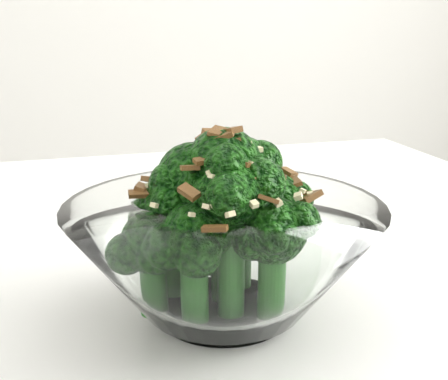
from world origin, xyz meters
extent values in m
cylinder|color=white|center=(0.39, 0.48, 0.35)|extent=(0.04, 0.04, 0.71)
cylinder|color=white|center=(0.07, -0.02, 0.75)|extent=(0.09, 0.09, 0.01)
cylinder|color=#1E5A17|center=(0.11, 0.01, 0.78)|extent=(0.02, 0.02, 0.04)
sphere|color=#195810|center=(0.11, 0.01, 0.81)|extent=(0.04, 0.04, 0.04)
cylinder|color=#1E5A17|center=(0.07, -0.04, 0.80)|extent=(0.02, 0.02, 0.07)
sphere|color=#195810|center=(0.07, -0.04, 0.84)|extent=(0.04, 0.04, 0.04)
cylinder|color=#1E5A17|center=(0.08, 0.02, 0.78)|extent=(0.02, 0.02, 0.04)
sphere|color=#195810|center=(0.08, 0.02, 0.81)|extent=(0.04, 0.04, 0.04)
cylinder|color=#1E5A17|center=(0.04, -0.01, 0.79)|extent=(0.02, 0.02, 0.05)
sphere|color=#195810|center=(0.04, -0.01, 0.83)|extent=(0.04, 0.04, 0.04)
cylinder|color=#1E5A17|center=(0.09, 0.00, 0.80)|extent=(0.02, 0.02, 0.08)
sphere|color=#195810|center=(0.09, 0.00, 0.85)|extent=(0.05, 0.05, 0.05)
cylinder|color=#1E5A17|center=(0.10, -0.05, 0.79)|extent=(0.02, 0.02, 0.05)
sphere|color=#195810|center=(0.10, -0.05, 0.82)|extent=(0.04, 0.04, 0.04)
cylinder|color=#1E5A17|center=(0.02, -0.03, 0.78)|extent=(0.02, 0.02, 0.04)
sphere|color=#195810|center=(0.02, -0.03, 0.81)|extent=(0.04, 0.04, 0.04)
cylinder|color=#1E5A17|center=(0.10, -0.02, 0.79)|extent=(0.02, 0.02, 0.06)
sphere|color=#195810|center=(0.10, -0.02, 0.83)|extent=(0.04, 0.04, 0.04)
cylinder|color=#1E5A17|center=(0.05, -0.01, 0.80)|extent=(0.02, 0.02, 0.07)
sphere|color=#195810|center=(0.05, -0.01, 0.85)|extent=(0.05, 0.05, 0.05)
cylinder|color=#1E5A17|center=(0.07, -0.02, 0.80)|extent=(0.02, 0.02, 0.08)
sphere|color=#195810|center=(0.07, -0.02, 0.86)|extent=(0.05, 0.05, 0.05)
cylinder|color=#1E5A17|center=(0.05, -0.05, 0.79)|extent=(0.02, 0.02, 0.05)
sphere|color=#195810|center=(0.05, -0.05, 0.82)|extent=(0.04, 0.04, 0.04)
cube|color=brown|center=(0.06, -0.08, 0.83)|extent=(0.02, 0.01, 0.00)
cube|color=brown|center=(0.09, -0.01, 0.86)|extent=(0.01, 0.01, 0.01)
cube|color=brown|center=(0.12, -0.04, 0.84)|extent=(0.02, 0.01, 0.01)
cube|color=brown|center=(0.07, -0.02, 0.88)|extent=(0.01, 0.02, 0.01)
cube|color=brown|center=(0.12, -0.01, 0.85)|extent=(0.01, 0.01, 0.01)
cube|color=brown|center=(0.06, 0.02, 0.85)|extent=(0.02, 0.01, 0.01)
cube|color=brown|center=(0.07, -0.03, 0.87)|extent=(0.01, 0.01, 0.00)
cube|color=brown|center=(0.12, -0.02, 0.84)|extent=(0.01, 0.01, 0.01)
cube|color=brown|center=(0.08, -0.06, 0.85)|extent=(0.01, 0.01, 0.01)
cube|color=brown|center=(0.07, -0.02, 0.88)|extent=(0.01, 0.02, 0.01)
cube|color=brown|center=(0.07, 0.01, 0.86)|extent=(0.01, 0.01, 0.01)
cube|color=brown|center=(0.02, -0.01, 0.84)|extent=(0.01, 0.01, 0.01)
cube|color=brown|center=(0.08, -0.04, 0.86)|extent=(0.01, 0.01, 0.01)
cube|color=brown|center=(0.03, 0.02, 0.84)|extent=(0.02, 0.02, 0.01)
cube|color=brown|center=(0.11, 0.00, 0.85)|extent=(0.02, 0.01, 0.01)
cube|color=brown|center=(0.07, 0.04, 0.83)|extent=(0.01, 0.01, 0.01)
cube|color=brown|center=(0.07, -0.03, 0.87)|extent=(0.01, 0.01, 0.01)
cube|color=brown|center=(0.06, -0.04, 0.86)|extent=(0.01, 0.01, 0.00)
cube|color=brown|center=(0.04, -0.05, 0.85)|extent=(0.01, 0.01, 0.01)
cube|color=brown|center=(0.07, 0.02, 0.85)|extent=(0.02, 0.01, 0.01)
cube|color=brown|center=(0.10, -0.04, 0.85)|extent=(0.01, 0.01, 0.01)
cube|color=brown|center=(0.10, -0.01, 0.85)|extent=(0.01, 0.01, 0.01)
cube|color=brown|center=(0.07, -0.03, 0.88)|extent=(0.02, 0.01, 0.01)
cube|color=brown|center=(0.09, 0.02, 0.85)|extent=(0.01, 0.02, 0.01)
cube|color=brown|center=(0.09, -0.06, 0.85)|extent=(0.01, 0.01, 0.01)
cube|color=brown|center=(0.06, -0.04, 0.87)|extent=(0.01, 0.02, 0.01)
cube|color=brown|center=(0.02, -0.01, 0.84)|extent=(0.01, 0.01, 0.01)
cube|color=brown|center=(0.05, -0.04, 0.86)|extent=(0.01, 0.01, 0.00)
cube|color=brown|center=(0.13, -0.03, 0.84)|extent=(0.02, 0.02, 0.01)
cube|color=brown|center=(0.07, -0.03, 0.87)|extent=(0.01, 0.01, 0.01)
cube|color=brown|center=(0.10, -0.04, 0.85)|extent=(0.01, 0.02, 0.00)
cube|color=brown|center=(0.06, 0.01, 0.86)|extent=(0.01, 0.02, 0.01)
cube|color=brown|center=(0.09, -0.01, 0.87)|extent=(0.01, 0.02, 0.01)
cube|color=brown|center=(0.05, 0.01, 0.85)|extent=(0.02, 0.01, 0.01)
cube|color=brown|center=(0.08, -0.05, 0.85)|extent=(0.01, 0.01, 0.01)
cube|color=brown|center=(0.06, -0.01, 0.88)|extent=(0.01, 0.01, 0.01)
cube|color=brown|center=(0.04, 0.01, 0.84)|extent=(0.01, 0.02, 0.01)
cube|color=brown|center=(0.07, -0.04, 0.87)|extent=(0.02, 0.01, 0.01)
cube|color=brown|center=(0.07, -0.03, 0.87)|extent=(0.01, 0.01, 0.01)
cube|color=brown|center=(0.09, -0.04, 0.86)|extent=(0.01, 0.01, 0.00)
cube|color=brown|center=(0.09, -0.05, 0.85)|extent=(0.02, 0.01, 0.01)
cube|color=brown|center=(0.06, -0.04, 0.86)|extent=(0.02, 0.01, 0.00)
cube|color=brown|center=(0.06, -0.01, 0.87)|extent=(0.01, 0.01, 0.01)
cube|color=brown|center=(0.07, -0.07, 0.84)|extent=(0.02, 0.01, 0.01)
cube|color=brown|center=(0.04, 0.01, 0.85)|extent=(0.02, 0.02, 0.00)
cube|color=beige|center=(0.06, -0.05, 0.86)|extent=(0.01, 0.01, 0.00)
cube|color=beige|center=(0.11, -0.06, 0.84)|extent=(0.01, 0.01, 0.01)
cube|color=beige|center=(0.09, -0.03, 0.87)|extent=(0.00, 0.00, 0.00)
cube|color=beige|center=(0.12, -0.04, 0.84)|extent=(0.01, 0.00, 0.00)
cube|color=beige|center=(0.06, 0.02, 0.85)|extent=(0.00, 0.00, 0.00)
cube|color=beige|center=(0.08, -0.04, 0.86)|extent=(0.01, 0.01, 0.00)
cube|color=beige|center=(0.04, -0.07, 0.84)|extent=(0.00, 0.00, 0.00)
cube|color=beige|center=(0.06, -0.05, 0.86)|extent=(0.00, 0.01, 0.00)
cube|color=beige|center=(0.02, -0.05, 0.84)|extent=(0.01, 0.01, 0.00)
cube|color=beige|center=(0.09, -0.04, 0.86)|extent=(0.01, 0.01, 0.01)
cube|color=beige|center=(0.05, -0.07, 0.84)|extent=(0.01, 0.01, 0.00)
cube|color=beige|center=(0.07, -0.05, 0.86)|extent=(0.01, 0.01, 0.00)
cube|color=beige|center=(0.04, 0.03, 0.84)|extent=(0.01, 0.01, 0.00)
cube|color=beige|center=(0.12, -0.04, 0.84)|extent=(0.01, 0.00, 0.00)
cube|color=beige|center=(0.04, -0.01, 0.86)|extent=(0.01, 0.01, 0.00)
cube|color=beige|center=(0.08, -0.01, 0.87)|extent=(0.01, 0.01, 0.00)
cube|color=beige|center=(0.02, -0.01, 0.84)|extent=(0.01, 0.00, 0.01)
cube|color=beige|center=(0.04, 0.02, 0.85)|extent=(0.00, 0.00, 0.00)
cube|color=beige|center=(0.06, -0.07, 0.85)|extent=(0.01, 0.01, 0.00)
cube|color=beige|center=(0.03, 0.01, 0.84)|extent=(0.01, 0.01, 0.01)
cube|color=beige|center=(0.10, -0.06, 0.84)|extent=(0.01, 0.01, 0.01)
cube|color=beige|center=(0.08, -0.03, 0.87)|extent=(0.01, 0.01, 0.00)
cube|color=beige|center=(0.08, -0.07, 0.85)|extent=(0.01, 0.01, 0.01)
cube|color=beige|center=(0.06, -0.07, 0.84)|extent=(0.01, 0.01, 0.01)
cube|color=beige|center=(0.10, -0.01, 0.86)|extent=(0.01, 0.01, 0.00)
cube|color=beige|center=(0.05, -0.01, 0.86)|extent=(0.01, 0.00, 0.00)
camera|label=1|loc=(0.00, -0.40, 0.95)|focal=50.00mm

